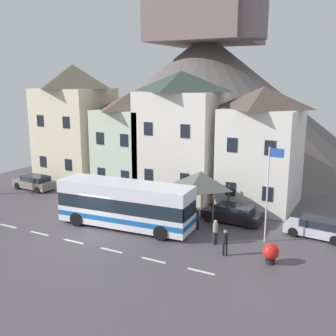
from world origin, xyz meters
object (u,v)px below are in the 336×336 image
object	(u,v)px
townhouse_00	(75,123)
pedestrian_00	(197,217)
townhouse_01	(132,140)
harbour_buoy	(271,252)
pedestrian_01	(225,241)
public_bench	(231,209)
parked_car_00	(318,228)
hilltop_castle	(206,93)
parked_car_01	(233,214)
flagpole	(269,187)
transit_bus	(125,205)
parked_car_02	(35,182)
townhouse_02	(181,135)
pedestrian_02	(215,231)
bus_shelter	(201,180)
townhouse_03	(262,147)

from	to	relation	value
townhouse_00	pedestrian_00	distance (m)	19.46
townhouse_01	harbour_buoy	world-z (taller)	townhouse_01
pedestrian_01	public_bench	distance (m)	7.63
parked_car_00	public_bench	size ratio (longest dim) A/B	2.75
pedestrian_00	hilltop_castle	bearing A→B (deg)	111.57
parked_car_01	flagpole	bearing A→B (deg)	142.07
hilltop_castle	pedestrian_01	world-z (taller)	hilltop_castle
transit_bus	parked_car_02	distance (m)	14.08
parked_car_01	pedestrian_00	distance (m)	3.14
townhouse_02	public_bench	xyz separation A→B (m)	(5.90, -3.19, -5.04)
hilltop_castle	pedestrian_02	distance (m)	30.40
pedestrian_02	harbour_buoy	size ratio (longest dim) A/B	1.35
pedestrian_00	public_bench	world-z (taller)	pedestrian_00
parked_car_00	transit_bus	bearing A→B (deg)	24.60
bus_shelter	parked_car_02	distance (m)	17.45
parked_car_02	townhouse_03	bearing A→B (deg)	-162.17
pedestrian_00	harbour_buoy	distance (m)	6.58
townhouse_03	flagpole	xyz separation A→B (m)	(2.57, -7.68, -1.23)
hilltop_castle	public_bench	bearing A→B (deg)	-62.35
bus_shelter	flagpole	distance (m)	6.05
townhouse_01	public_bench	world-z (taller)	townhouse_01
townhouse_03	pedestrian_01	xyz separation A→B (m)	(0.92, -10.91, -3.95)
townhouse_02	pedestrian_02	size ratio (longest dim) A/B	6.85
bus_shelter	parked_car_01	bearing A→B (deg)	7.18
townhouse_03	pedestrian_01	bearing A→B (deg)	-85.19
townhouse_00	pedestrian_00	xyz separation A→B (m)	(17.16, -7.73, -4.95)
flagpole	harbour_buoy	world-z (taller)	flagpole
townhouse_00	pedestrian_01	size ratio (longest dim) A/B	7.29
pedestrian_00	harbour_buoy	world-z (taller)	pedestrian_00
townhouse_00	hilltop_castle	bearing A→B (deg)	67.31
townhouse_03	parked_car_01	world-z (taller)	townhouse_03
townhouse_01	townhouse_03	distance (m)	12.62
townhouse_02	harbour_buoy	size ratio (longest dim) A/B	9.24
harbour_buoy	pedestrian_00	bearing A→B (deg)	153.29
townhouse_00	townhouse_03	world-z (taller)	townhouse_00
bus_shelter	public_bench	xyz separation A→B (m)	(1.78, 1.85, -2.53)
parked_car_01	parked_car_02	xyz separation A→B (m)	(-19.75, -0.12, 0.01)
transit_bus	hilltop_castle	bearing A→B (deg)	96.78
townhouse_01	hilltop_castle	xyz separation A→B (m)	(0.42, 17.18, 3.91)
pedestrian_01	public_bench	xyz separation A→B (m)	(-2.16, 7.31, -0.47)
townhouse_00	parked_car_00	xyz separation A→B (m)	(24.84, -5.28, -5.24)
townhouse_02	townhouse_03	distance (m)	7.18
townhouse_03	parked_car_01	xyz separation A→B (m)	(-0.55, -5.15, -4.25)
pedestrian_01	townhouse_00	bearing A→B (deg)	151.85
parked_car_02	bus_shelter	bearing A→B (deg)	-177.35
hilltop_castle	parked_car_01	distance (m)	26.49
townhouse_00	pedestrian_02	bearing A→B (deg)	-26.43
townhouse_02	bus_shelter	size ratio (longest dim) A/B	3.03
parked_car_02	pedestrian_00	distance (m)	18.19
transit_bus	bus_shelter	bearing A→B (deg)	42.77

